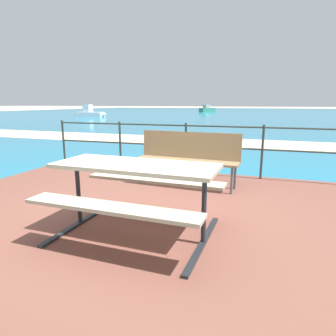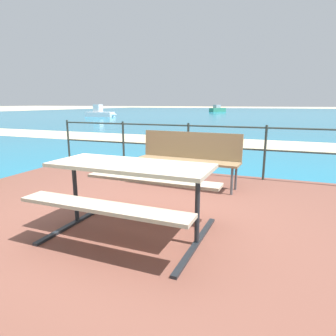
{
  "view_description": "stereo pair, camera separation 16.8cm",
  "coord_description": "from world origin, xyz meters",
  "px_view_note": "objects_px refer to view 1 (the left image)",
  "views": [
    {
      "loc": [
        1.53,
        -3.22,
        1.47
      ],
      "look_at": [
        0.07,
        1.1,
        0.45
      ],
      "focal_mm": 31.28,
      "sensor_mm": 36.0,
      "label": 1
    },
    {
      "loc": [
        1.69,
        -3.16,
        1.47
      ],
      "look_at": [
        0.07,
        1.1,
        0.45
      ],
      "focal_mm": 31.28,
      "sensor_mm": 36.0,
      "label": 2
    }
  ],
  "objects_px": {
    "boat_near": "(90,113)",
    "boat_mid": "(208,109)",
    "park_bench": "(188,154)",
    "picnic_table": "(136,180)"
  },
  "relations": [
    {
      "from": "boat_near",
      "to": "boat_mid",
      "type": "relative_size",
      "value": 0.87
    },
    {
      "from": "park_bench",
      "to": "picnic_table",
      "type": "bearing_deg",
      "value": -86.97
    },
    {
      "from": "boat_mid",
      "to": "picnic_table",
      "type": "bearing_deg",
      "value": -144.68
    },
    {
      "from": "picnic_table",
      "to": "park_bench",
      "type": "distance_m",
      "value": 2.07
    },
    {
      "from": "park_bench",
      "to": "boat_mid",
      "type": "distance_m",
      "value": 46.65
    },
    {
      "from": "park_bench",
      "to": "boat_near",
      "type": "bearing_deg",
      "value": 130.42
    },
    {
      "from": "boat_near",
      "to": "boat_mid",
      "type": "bearing_deg",
      "value": 63.8
    },
    {
      "from": "picnic_table",
      "to": "boat_near",
      "type": "xyz_separation_m",
      "value": [
        -16.59,
        24.47,
        -0.26
      ]
    },
    {
      "from": "picnic_table",
      "to": "boat_near",
      "type": "distance_m",
      "value": 29.57
    },
    {
      "from": "picnic_table",
      "to": "boat_mid",
      "type": "bearing_deg",
      "value": 101.7
    }
  ]
}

